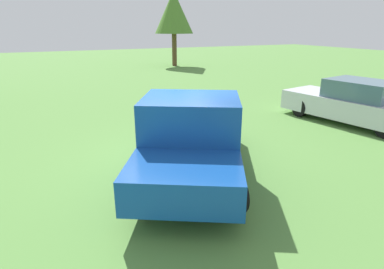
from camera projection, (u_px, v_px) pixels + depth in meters
name	position (u px, v px, depth m)	size (l,w,h in m)	color
ground_plane	(177.00, 160.00, 7.93)	(80.00, 80.00, 0.00)	#54843D
pickup_truck	(192.00, 135.00, 6.89)	(5.39, 4.18, 1.80)	black
sedan_far	(354.00, 103.00, 10.80)	(4.78, 2.52, 1.48)	black
tree_far_center	(174.00, 13.00, 25.48)	(3.09, 3.09, 5.83)	brown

